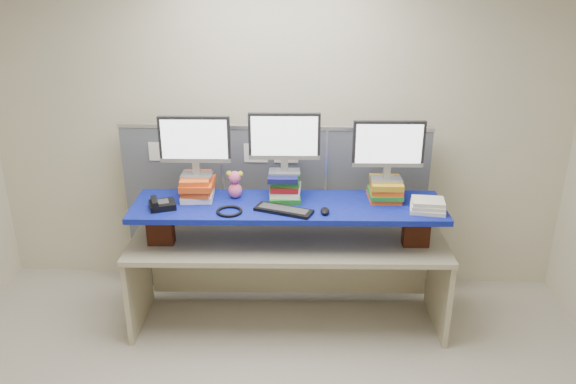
# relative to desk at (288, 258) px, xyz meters

# --- Properties ---
(room) EXTENTS (5.00, 4.00, 2.80)m
(room) POSITION_rel_desk_xyz_m (-0.14, -1.25, 0.80)
(room) COLOR beige
(room) RESTS_ON ground
(cubicle_partition) EXTENTS (2.60, 0.06, 1.53)m
(cubicle_partition) POSITION_rel_desk_xyz_m (-0.14, 0.53, 0.17)
(cubicle_partition) COLOR #4C505A
(cubicle_partition) RESTS_ON ground
(desk) EXTENTS (2.49, 0.81, 0.75)m
(desk) POSITION_rel_desk_xyz_m (0.00, 0.00, 0.00)
(desk) COLOR tan
(desk) RESTS_ON ground
(brick_pier_left) EXTENTS (0.20, 0.12, 0.27)m
(brick_pier_left) POSITION_rel_desk_xyz_m (-0.97, -0.09, 0.29)
(brick_pier_left) COLOR maroon
(brick_pier_left) RESTS_ON desk
(brick_pier_right) EXTENTS (0.20, 0.12, 0.27)m
(brick_pier_right) POSITION_rel_desk_xyz_m (0.98, -0.01, 0.29)
(brick_pier_right) COLOR maroon
(brick_pier_right) RESTS_ON desk
(blue_board) EXTENTS (2.38, 0.68, 0.04)m
(blue_board) POSITION_rel_desk_xyz_m (0.00, 0.00, 0.44)
(blue_board) COLOR navy
(blue_board) RESTS_ON brick_pier_left
(book_stack_left) EXTENTS (0.27, 0.32, 0.18)m
(book_stack_left) POSITION_rel_desk_xyz_m (-0.71, 0.09, 0.55)
(book_stack_left) COLOR white
(book_stack_left) RESTS_ON blue_board
(book_stack_center) EXTENTS (0.26, 0.31, 0.21)m
(book_stack_center) POSITION_rel_desk_xyz_m (-0.03, 0.12, 0.57)
(book_stack_center) COLOR #1F7723
(book_stack_center) RESTS_ON blue_board
(book_stack_right) EXTENTS (0.26, 0.30, 0.15)m
(book_stack_right) POSITION_rel_desk_xyz_m (0.74, 0.15, 0.54)
(book_stack_right) COLOR #EE5116
(book_stack_right) RESTS_ON blue_board
(monitor_left) EXTENTS (0.54, 0.16, 0.47)m
(monitor_left) POSITION_rel_desk_xyz_m (-0.71, 0.09, 0.91)
(monitor_left) COLOR #96969A
(monitor_left) RESTS_ON book_stack_left
(monitor_center) EXTENTS (0.54, 0.16, 0.47)m
(monitor_center) POSITION_rel_desk_xyz_m (-0.03, 0.12, 0.94)
(monitor_center) COLOR #96969A
(monitor_center) RESTS_ON book_stack_center
(monitor_right) EXTENTS (0.54, 0.16, 0.47)m
(monitor_right) POSITION_rel_desk_xyz_m (0.74, 0.15, 0.88)
(monitor_right) COLOR #96969A
(monitor_right) RESTS_ON book_stack_right
(keyboard) EXTENTS (0.45, 0.28, 0.03)m
(keyboard) POSITION_rel_desk_xyz_m (-0.02, -0.14, 0.48)
(keyboard) COLOR black
(keyboard) RESTS_ON blue_board
(mouse) EXTENTS (0.07, 0.12, 0.04)m
(mouse) POSITION_rel_desk_xyz_m (0.28, -0.15, 0.48)
(mouse) COLOR black
(mouse) RESTS_ON blue_board
(desk_phone) EXTENTS (0.23, 0.22, 0.08)m
(desk_phone) POSITION_rel_desk_xyz_m (-0.94, -0.12, 0.49)
(desk_phone) COLOR black
(desk_phone) RESTS_ON blue_board
(headset) EXTENTS (0.24, 0.24, 0.02)m
(headset) POSITION_rel_desk_xyz_m (-0.42, -0.18, 0.47)
(headset) COLOR black
(headset) RESTS_ON blue_board
(plush_toy) EXTENTS (0.13, 0.10, 0.22)m
(plush_toy) POSITION_rel_desk_xyz_m (-0.42, 0.11, 0.58)
(plush_toy) COLOR pink
(plush_toy) RESTS_ON blue_board
(binder_stack) EXTENTS (0.27, 0.23, 0.09)m
(binder_stack) POSITION_rel_desk_xyz_m (1.03, -0.07, 0.51)
(binder_stack) COLOR #EDE3CA
(binder_stack) RESTS_ON blue_board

